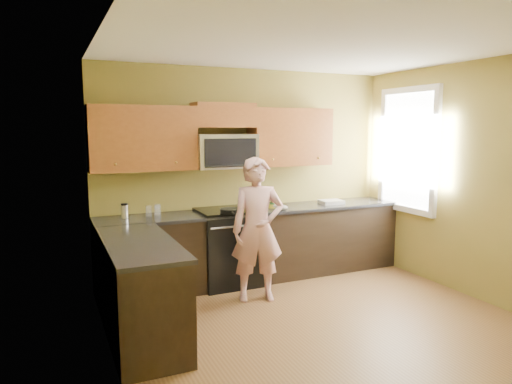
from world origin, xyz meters
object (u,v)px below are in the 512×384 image
travel_mug (125,218)px  frying_pan (230,213)px  stove (229,247)px  butter_tub (272,208)px  woman (258,230)px  microwave (225,168)px

travel_mug → frying_pan: bearing=-17.1°
stove → butter_tub: bearing=2.0°
butter_tub → travel_mug: travel_mug is taller
woman → frying_pan: 0.44m
woman → butter_tub: bearing=67.3°
microwave → frying_pan: 0.63m
microwave → stove: bearing=-90.0°
stove → butter_tub: (0.61, 0.02, 0.45)m
stove → microwave: size_ratio=1.25×
frying_pan → microwave: bearing=89.6°
woman → travel_mug: 1.53m
frying_pan → travel_mug: travel_mug is taller
stove → frying_pan: frying_pan is taller
stove → travel_mug: size_ratio=5.61×
travel_mug → microwave: bearing=1.1°
microwave → butter_tub: size_ratio=6.01×
frying_pan → stove: bearing=84.2°
stove → butter_tub: butter_tub is taller
stove → microwave: bearing=90.0°
stove → travel_mug: bearing=175.3°
microwave → butter_tub: 0.82m
woman → stove: bearing=114.0°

